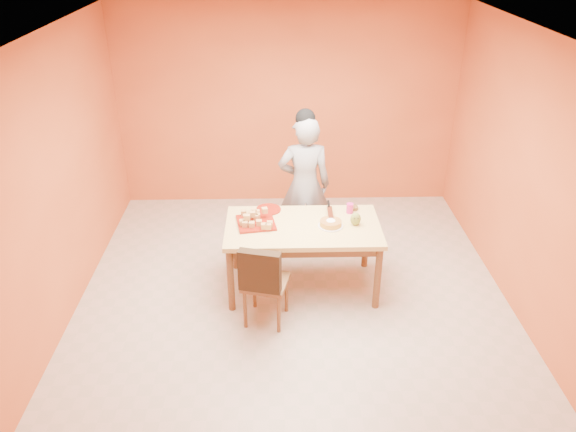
{
  "coord_description": "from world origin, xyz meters",
  "views": [
    {
      "loc": [
        -0.18,
        -4.74,
        3.56
      ],
      "look_at": [
        -0.05,
        0.3,
        0.88
      ],
      "focal_mm": 35.0,
      "sensor_mm": 36.0,
      "label": 1
    }
  ],
  "objects_px": {
    "checker_tin": "(353,208)",
    "pastry_platter": "(256,223)",
    "dining_table": "(303,233)",
    "sponge_cake": "(331,223)",
    "dining_chair": "(266,281)",
    "person": "(304,186)",
    "egg_ornament": "(356,219)",
    "red_dinner_plate": "(268,209)",
    "magenta_glass": "(350,208)"
  },
  "relations": [
    {
      "from": "person",
      "to": "magenta_glass",
      "type": "relative_size",
      "value": 15.71
    },
    {
      "from": "dining_chair",
      "to": "person",
      "type": "height_order",
      "value": "person"
    },
    {
      "from": "dining_chair",
      "to": "pastry_platter",
      "type": "distance_m",
      "value": 0.7
    },
    {
      "from": "pastry_platter",
      "to": "magenta_glass",
      "type": "distance_m",
      "value": 1.03
    },
    {
      "from": "person",
      "to": "egg_ornament",
      "type": "relative_size",
      "value": 12.06
    },
    {
      "from": "red_dinner_plate",
      "to": "pastry_platter",
      "type": "bearing_deg",
      "value": -112.7
    },
    {
      "from": "magenta_glass",
      "to": "sponge_cake",
      "type": "bearing_deg",
      "value": -128.16
    },
    {
      "from": "pastry_platter",
      "to": "person",
      "type": "bearing_deg",
      "value": 54.83
    },
    {
      "from": "person",
      "to": "sponge_cake",
      "type": "xyz_separation_m",
      "value": [
        0.23,
        -0.84,
        -0.04
      ]
    },
    {
      "from": "person",
      "to": "egg_ornament",
      "type": "height_order",
      "value": "person"
    },
    {
      "from": "pastry_platter",
      "to": "magenta_glass",
      "type": "height_order",
      "value": "magenta_glass"
    },
    {
      "from": "person",
      "to": "egg_ornament",
      "type": "distance_m",
      "value": 0.95
    },
    {
      "from": "red_dinner_plate",
      "to": "egg_ornament",
      "type": "height_order",
      "value": "egg_ornament"
    },
    {
      "from": "dining_table",
      "to": "pastry_platter",
      "type": "distance_m",
      "value": 0.5
    },
    {
      "from": "red_dinner_plate",
      "to": "sponge_cake",
      "type": "xyz_separation_m",
      "value": [
        0.64,
        -0.38,
        0.03
      ]
    },
    {
      "from": "dining_chair",
      "to": "checker_tin",
      "type": "relative_size",
      "value": 8.29
    },
    {
      "from": "pastry_platter",
      "to": "sponge_cake",
      "type": "distance_m",
      "value": 0.77
    },
    {
      "from": "person",
      "to": "red_dinner_plate",
      "type": "distance_m",
      "value": 0.63
    },
    {
      "from": "dining_table",
      "to": "sponge_cake",
      "type": "bearing_deg",
      "value": -5.61
    },
    {
      "from": "person",
      "to": "checker_tin",
      "type": "xyz_separation_m",
      "value": [
        0.51,
        -0.46,
        -0.06
      ]
    },
    {
      "from": "dining_table",
      "to": "magenta_glass",
      "type": "xyz_separation_m",
      "value": [
        0.52,
        0.27,
        0.15
      ]
    },
    {
      "from": "pastry_platter",
      "to": "checker_tin",
      "type": "xyz_separation_m",
      "value": [
        1.05,
        0.3,
        0.01
      ]
    },
    {
      "from": "red_dinner_plate",
      "to": "sponge_cake",
      "type": "height_order",
      "value": "sponge_cake"
    },
    {
      "from": "red_dinner_plate",
      "to": "magenta_glass",
      "type": "distance_m",
      "value": 0.88
    },
    {
      "from": "egg_ornament",
      "to": "magenta_glass",
      "type": "xyz_separation_m",
      "value": [
        -0.02,
        0.27,
        -0.02
      ]
    },
    {
      "from": "egg_ornament",
      "to": "checker_tin",
      "type": "bearing_deg",
      "value": 75.39
    },
    {
      "from": "red_dinner_plate",
      "to": "sponge_cake",
      "type": "relative_size",
      "value": 1.21
    },
    {
      "from": "dining_table",
      "to": "egg_ornament",
      "type": "xyz_separation_m",
      "value": [
        0.54,
        -0.01,
        0.16
      ]
    },
    {
      "from": "dining_chair",
      "to": "magenta_glass",
      "type": "distance_m",
      "value": 1.28
    },
    {
      "from": "sponge_cake",
      "to": "dining_chair",
      "type": "bearing_deg",
      "value": -140.44
    },
    {
      "from": "checker_tin",
      "to": "red_dinner_plate",
      "type": "bearing_deg",
      "value": 180.0
    },
    {
      "from": "egg_ornament",
      "to": "pastry_platter",
      "type": "bearing_deg",
      "value": 166.34
    },
    {
      "from": "sponge_cake",
      "to": "checker_tin",
      "type": "xyz_separation_m",
      "value": [
        0.28,
        0.38,
        -0.02
      ]
    },
    {
      "from": "red_dinner_plate",
      "to": "egg_ornament",
      "type": "relative_size",
      "value": 1.96
    },
    {
      "from": "magenta_glass",
      "to": "red_dinner_plate",
      "type": "bearing_deg",
      "value": 174.67
    },
    {
      "from": "dining_chair",
      "to": "red_dinner_plate",
      "type": "relative_size",
      "value": 3.35
    },
    {
      "from": "dining_chair",
      "to": "pastry_platter",
      "type": "xyz_separation_m",
      "value": [
        -0.1,
        0.63,
        0.3
      ]
    },
    {
      "from": "sponge_cake",
      "to": "red_dinner_plate",
      "type": "bearing_deg",
      "value": 149.5
    },
    {
      "from": "dining_chair",
      "to": "magenta_glass",
      "type": "height_order",
      "value": "dining_chair"
    },
    {
      "from": "person",
      "to": "egg_ornament",
      "type": "xyz_separation_m",
      "value": [
        0.48,
        -0.82,
        -0.0
      ]
    },
    {
      "from": "egg_ornament",
      "to": "dining_table",
      "type": "bearing_deg",
      "value": 168.58
    },
    {
      "from": "person",
      "to": "checker_tin",
      "type": "height_order",
      "value": "person"
    },
    {
      "from": "person",
      "to": "magenta_glass",
      "type": "xyz_separation_m",
      "value": [
        0.46,
        -0.55,
        -0.02
      ]
    },
    {
      "from": "checker_tin",
      "to": "pastry_platter",
      "type": "bearing_deg",
      "value": -163.82
    },
    {
      "from": "egg_ornament",
      "to": "magenta_glass",
      "type": "height_order",
      "value": "egg_ornament"
    },
    {
      "from": "person",
      "to": "sponge_cake",
      "type": "bearing_deg",
      "value": 103.9
    },
    {
      "from": "dining_chair",
      "to": "person",
      "type": "xyz_separation_m",
      "value": [
        0.44,
        1.39,
        0.36
      ]
    },
    {
      "from": "egg_ornament",
      "to": "magenta_glass",
      "type": "distance_m",
      "value": 0.28
    },
    {
      "from": "dining_table",
      "to": "sponge_cake",
      "type": "xyz_separation_m",
      "value": [
        0.28,
        -0.03,
        0.13
      ]
    },
    {
      "from": "pastry_platter",
      "to": "magenta_glass",
      "type": "relative_size",
      "value": 3.59
    }
  ]
}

